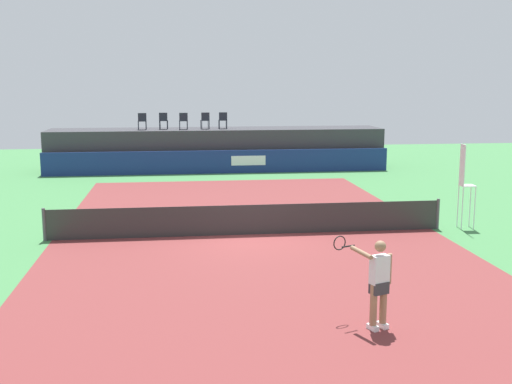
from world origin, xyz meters
The scene contains 15 objects.
ground_plane centered at (0.00, 3.00, 0.00)m, with size 48.00×48.00×0.00m, color #3D7A42.
court_inner centered at (0.00, 0.00, 0.00)m, with size 12.00×22.00×0.00m, color maroon.
sponsor_wall centered at (0.01, 13.50, 0.60)m, with size 18.00×0.22×1.20m.
spectator_platform centered at (0.00, 15.30, 1.10)m, with size 18.00×2.80×2.20m, color #38383D.
spectator_chair_far_left centered at (-3.97, 14.97, 2.69)m, with size 0.48×0.48×0.89m.
spectator_chair_left centered at (-2.86, 15.18, 2.69)m, with size 0.46×0.46×0.89m.
spectator_chair_center centered at (-1.79, 14.95, 2.69)m, with size 0.45×0.45×0.89m.
spectator_chair_right centered at (-0.63, 15.12, 2.69)m, with size 0.48×0.48×0.89m.
spectator_chair_far_right centered at (0.34, 15.18, 2.69)m, with size 0.45×0.45×0.89m.
umpire_chair centered at (7.05, 0.01, 1.59)m, with size 0.48×0.48×2.76m.
tennis_net centered at (0.00, 0.00, 0.47)m, with size 12.40×0.02×0.95m, color #2D2D2D.
net_post_near centered at (-6.20, 0.00, 0.50)m, with size 0.10×0.10×1.00m, color #4C4C51.
net_post_far centered at (6.20, 0.00, 0.50)m, with size 0.10×0.10×1.00m, color #4C4C51.
tennis_player centered at (1.62, -7.92, 0.96)m, with size 0.99×1.08×1.77m.
tennis_ball centered at (4.94, 2.66, 0.04)m, with size 0.07×0.07×0.07m, color #D8EA33.
Camera 1 is at (-2.18, -19.28, 4.77)m, focal length 44.52 mm.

